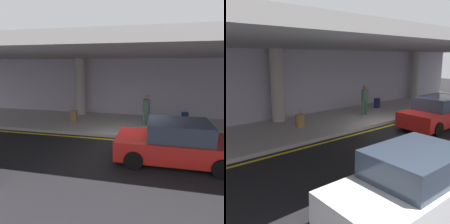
# 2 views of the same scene
# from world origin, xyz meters

# --- Properties ---
(ground_plane) EXTENTS (60.00, 60.00, 0.00)m
(ground_plane) POSITION_xyz_m (0.00, 0.00, 0.00)
(ground_plane) COLOR black
(sidewalk) EXTENTS (26.00, 4.20, 0.15)m
(sidewalk) POSITION_xyz_m (0.00, 3.10, 0.07)
(sidewalk) COLOR #B2ACAA
(sidewalk) RESTS_ON ground
(lane_stripe_yellow) EXTENTS (26.00, 0.14, 0.01)m
(lane_stripe_yellow) POSITION_xyz_m (0.00, 0.74, 0.00)
(lane_stripe_yellow) COLOR yellow
(lane_stripe_yellow) RESTS_ON ground
(support_column_far_left) EXTENTS (0.66, 0.66, 3.65)m
(support_column_far_left) POSITION_xyz_m (-4.00, 4.69, 1.97)
(support_column_far_left) COLOR #B8ABA6
(support_column_far_left) RESTS_ON sidewalk
(ceiling_overhang) EXTENTS (28.00, 13.20, 0.30)m
(ceiling_overhang) POSITION_xyz_m (0.00, 2.60, 3.95)
(ceiling_overhang) COLOR gray
(ceiling_overhang) RESTS_ON support_column_far_left
(terminal_back_wall) EXTENTS (26.00, 0.30, 3.80)m
(terminal_back_wall) POSITION_xyz_m (0.00, 5.35, 1.90)
(terminal_back_wall) COLOR #B3ACBF
(terminal_back_wall) RESTS_ON ground
(car_red) EXTENTS (4.10, 1.92, 1.50)m
(car_red) POSITION_xyz_m (1.63, -0.89, 0.71)
(car_red) COLOR red
(car_red) RESTS_ON ground
(traveler_with_luggage) EXTENTS (0.38, 0.38, 1.68)m
(traveler_with_luggage) POSITION_xyz_m (0.44, 2.87, 1.11)
(traveler_with_luggage) COLOR #47664F
(traveler_with_luggage) RESTS_ON sidewalk
(suitcase_upright_primary) EXTENTS (0.36, 0.22, 0.90)m
(suitcase_upright_primary) POSITION_xyz_m (2.58, 3.84, 0.46)
(suitcase_upright_primary) COLOR #152248
(suitcase_upright_primary) RESTS_ON sidewalk
(suitcase_upright_secondary) EXTENTS (0.36, 0.22, 0.90)m
(suitcase_upright_secondary) POSITION_xyz_m (-3.80, 2.94, 0.46)
(suitcase_upright_secondary) COLOR olive
(suitcase_upright_secondary) RESTS_ON sidewalk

